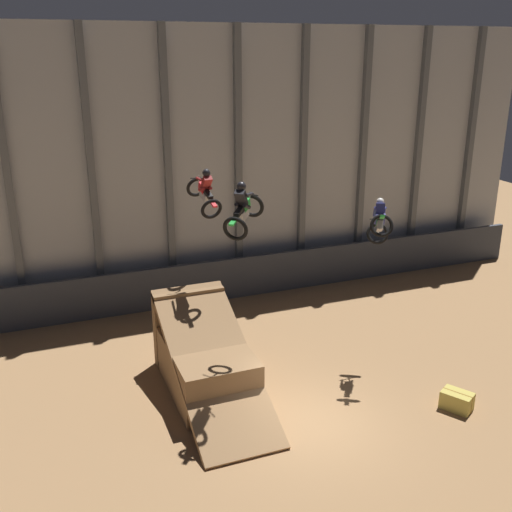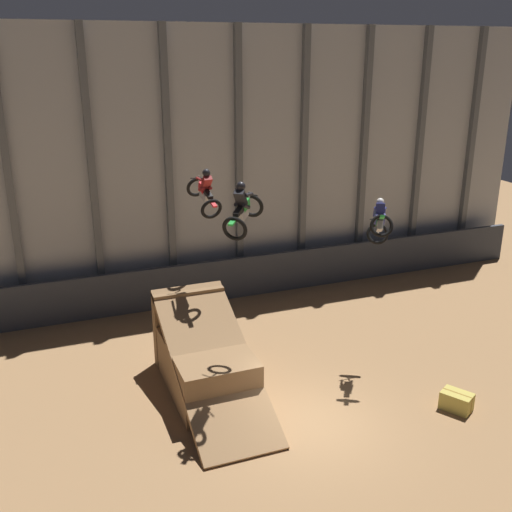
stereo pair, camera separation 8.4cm
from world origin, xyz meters
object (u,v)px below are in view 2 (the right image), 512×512
rider_bike_left_air (205,192)px  hay_bale_trackside (457,401)px  rider_bike_right_air (380,223)px  dirt_ramp (204,358)px  rider_bike_center_air (243,210)px

rider_bike_left_air → hay_bale_trackside: 10.30m
rider_bike_right_air → hay_bale_trackside: 6.00m
dirt_ramp → hay_bale_trackside: size_ratio=5.68×
rider_bike_left_air → hay_bale_trackside: bearing=-51.1°
dirt_ramp → rider_bike_left_air: bearing=69.2°
rider_bike_left_air → rider_bike_center_air: (0.10, -3.44, 0.23)m
rider_bike_center_air → rider_bike_right_air: rider_bike_center_air is taller
dirt_ramp → rider_bike_right_air: 7.21m
dirt_ramp → rider_bike_left_air: (0.80, 2.11, 4.95)m
dirt_ramp → hay_bale_trackside: bearing=-31.5°
rider_bike_left_air → hay_bale_trackside: size_ratio=1.74×
rider_bike_left_air → rider_bike_center_air: size_ratio=1.10×
rider_bike_center_air → rider_bike_right_air: 5.19m
rider_bike_center_air → hay_bale_trackside: (5.85, -2.81, -5.85)m
dirt_ramp → hay_bale_trackside: (6.75, -4.13, -0.67)m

